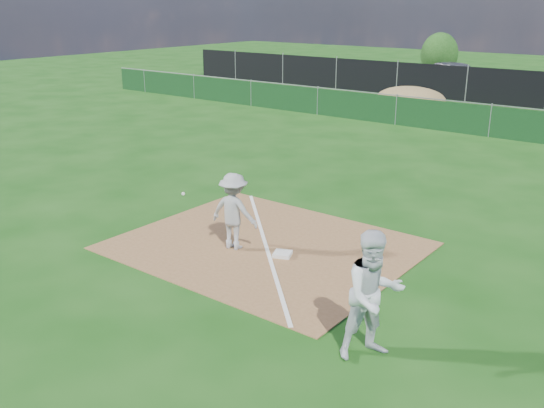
{
  "coord_description": "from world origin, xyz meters",
  "views": [
    {
      "loc": [
        7.53,
        -8.5,
        5.05
      ],
      "look_at": [
        0.17,
        1.0,
        1.0
      ],
      "focal_mm": 40.0,
      "sensor_mm": 36.0,
      "label": 1
    }
  ],
  "objects_px": {
    "car_left": "(456,75)",
    "tree_left": "(439,54)",
    "play_at_first": "(234,211)",
    "first_base": "(282,254)",
    "runner": "(374,295)"
  },
  "relations": [
    {
      "from": "car_left",
      "to": "tree_left",
      "type": "bearing_deg",
      "value": 52.93
    },
    {
      "from": "play_at_first",
      "to": "first_base",
      "type": "bearing_deg",
      "value": 14.53
    },
    {
      "from": "first_base",
      "to": "car_left",
      "type": "relative_size",
      "value": 0.07
    },
    {
      "from": "first_base",
      "to": "tree_left",
      "type": "height_order",
      "value": "tree_left"
    },
    {
      "from": "car_left",
      "to": "tree_left",
      "type": "height_order",
      "value": "tree_left"
    },
    {
      "from": "first_base",
      "to": "tree_left",
      "type": "relative_size",
      "value": 0.12
    },
    {
      "from": "runner",
      "to": "car_left",
      "type": "height_order",
      "value": "runner"
    },
    {
      "from": "play_at_first",
      "to": "tree_left",
      "type": "relative_size",
      "value": 0.74
    },
    {
      "from": "runner",
      "to": "car_left",
      "type": "bearing_deg",
      "value": 53.38
    },
    {
      "from": "first_base",
      "to": "tree_left",
      "type": "xyz_separation_m",
      "value": [
        -10.15,
        31.56,
        1.48
      ]
    },
    {
      "from": "first_base",
      "to": "car_left",
      "type": "distance_m",
      "value": 27.31
    },
    {
      "from": "play_at_first",
      "to": "runner",
      "type": "height_order",
      "value": "runner"
    },
    {
      "from": "play_at_first",
      "to": "tree_left",
      "type": "bearing_deg",
      "value": 105.91
    },
    {
      "from": "first_base",
      "to": "runner",
      "type": "relative_size",
      "value": 0.18
    },
    {
      "from": "play_at_first",
      "to": "car_left",
      "type": "xyz_separation_m",
      "value": [
        -5.77,
        26.7,
        -0.01
      ]
    }
  ]
}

